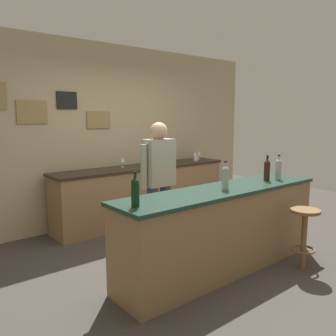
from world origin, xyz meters
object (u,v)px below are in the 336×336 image
object	(u,v)px
wine_bottle_d	(278,168)
wine_glass_c	(199,153)
bar_stool	(304,229)
bartender	(159,179)
wine_glass_b	(195,154)
wine_bottle_b	(225,177)
coffee_mug	(196,158)
wine_glass_a	(122,160)
wine_bottle_a	(135,191)
wine_bottle_c	(267,169)

from	to	relation	value
wine_bottle_d	wine_glass_c	bearing A→B (deg)	70.20
bar_stool	wine_glass_c	world-z (taller)	wine_glass_c
bartender	wine_glass_b	size ratio (longest dim) A/B	10.45
wine_bottle_b	wine_glass_c	world-z (taller)	wine_bottle_b
wine_bottle_b	coffee_mug	size ratio (longest dim) A/B	2.45
bar_stool	wine_glass_b	world-z (taller)	wine_glass_b
coffee_mug	wine_glass_a	bearing A→B (deg)	174.10
bar_stool	wine_bottle_b	world-z (taller)	wine_bottle_b
wine_bottle_d	bar_stool	bearing A→B (deg)	-112.89
wine_bottle_d	wine_glass_b	size ratio (longest dim) A/B	1.97
wine_bottle_a	coffee_mug	distance (m)	3.37
wine_bottle_c	wine_glass_b	size ratio (longest dim) A/B	1.97
bartender	wine_bottle_c	distance (m)	1.30
wine_bottle_d	wine_glass_a	world-z (taller)	wine_bottle_d
wine_glass_a	wine_glass_b	size ratio (longest dim) A/B	1.00
wine_bottle_d	wine_glass_b	world-z (taller)	wine_bottle_d
bartender	wine_bottle_a	world-z (taller)	bartender
wine_bottle_b	wine_glass_c	xyz separation A→B (m)	(1.75, 2.18, -0.05)
wine_bottle_c	coffee_mug	xyz separation A→B (m)	(0.77, 2.03, -0.11)
coffee_mug	wine_glass_c	bearing A→B (deg)	31.97
wine_glass_c	coffee_mug	world-z (taller)	wine_glass_c
wine_glass_a	wine_bottle_c	bearing A→B (deg)	-72.80
wine_glass_b	wine_glass_c	xyz separation A→B (m)	(0.09, -0.01, 0.00)
wine_bottle_b	coffee_mug	xyz separation A→B (m)	(1.55, 2.06, -0.11)
wine_bottle_c	wine_glass_c	distance (m)	2.36
bar_stool	wine_bottle_c	xyz separation A→B (m)	(0.03, 0.53, 0.60)
bartender	wine_bottle_a	size ratio (longest dim) A/B	5.29
bartender	wine_bottle_d	size ratio (longest dim) A/B	5.29
wine_bottle_b	wine_bottle_d	size ratio (longest dim) A/B	1.00
bar_stool	wine_bottle_d	bearing A→B (deg)	67.11
wine_glass_c	bartender	bearing A→B (deg)	-146.03
wine_bottle_b	wine_bottle_d	bearing A→B (deg)	-0.42
wine_bottle_b	coffee_mug	world-z (taller)	wine_bottle_b
bar_stool	wine_glass_b	size ratio (longest dim) A/B	4.39
bar_stool	wine_bottle_c	size ratio (longest dim) A/B	2.22
wine_bottle_b	wine_bottle_d	world-z (taller)	same
bar_stool	wine_bottle_a	distance (m)	2.04
wine_glass_c	coffee_mug	size ratio (longest dim) A/B	1.24
wine_glass_b	bartender	bearing A→B (deg)	-144.53
wine_bottle_a	wine_glass_c	distance (m)	3.60
bar_stool	wine_bottle_b	distance (m)	1.08
wine_glass_b	wine_bottle_a	bearing A→B (deg)	-142.02
wine_bottle_b	wine_bottle_c	xyz separation A→B (m)	(0.78, 0.03, 0.00)
wine_bottle_a	wine_bottle_d	size ratio (longest dim) A/B	1.00
wine_glass_a	wine_glass_b	xyz separation A→B (m)	(1.55, -0.01, 0.00)
wine_bottle_b	coffee_mug	distance (m)	2.58
wine_glass_c	wine_bottle_b	bearing A→B (deg)	-128.75
wine_bottle_d	wine_glass_a	size ratio (longest dim) A/B	1.97
bar_stool	coffee_mug	xyz separation A→B (m)	(0.80, 2.56, 0.49)
bartender	wine_bottle_b	bearing A→B (deg)	-75.20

